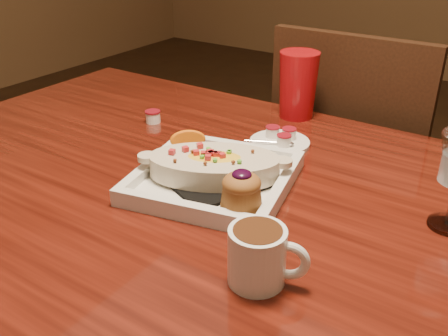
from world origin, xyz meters
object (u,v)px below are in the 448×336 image
Objects in this scene: table at (232,245)px; red_tumbler at (298,85)px; plate at (216,172)px; chair_far at (353,178)px; saucer at (279,141)px; coffee_mug at (259,254)px.

table is 9.88× the size of red_tumbler.
table is 4.85× the size of plate.
chair_far is 3.01× the size of plate.
chair_far is 0.47m from saucer.
plate is (-0.04, 0.02, 0.13)m from table.
plate is 2.99× the size of coffee_mug.
saucer is at bearing 84.50° from chair_far.
red_tumbler is at bearing 70.24° from chair_far.
chair_far is at bearing 80.45° from coffee_mug.
chair_far is at bearing 70.24° from red_tumbler.
chair_far is 7.51× the size of saucer.
coffee_mug is 0.43m from saucer.
table is 0.13m from plate.
table is 12.11× the size of saucer.
plate is 0.26m from coffee_mug.
table is 0.26m from saucer.
saucer is (-0.04, -0.39, 0.25)m from chair_far.
chair_far is 0.40m from red_tumbler.
plate reaches higher than coffee_mug.
saucer is at bearing 94.87° from coffee_mug.
saucer is at bearing 75.80° from plate.
coffee_mug reaches higher than table.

